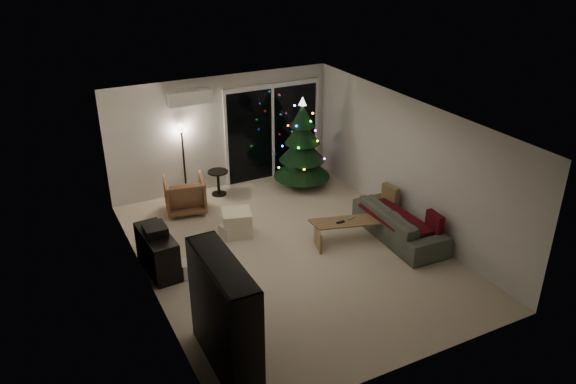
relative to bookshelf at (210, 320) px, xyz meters
name	(u,v)px	position (x,y,z in m)	size (l,w,h in m)	color
room	(277,167)	(2.71, 3.62, 0.22)	(6.50, 7.51, 2.60)	beige
bookshelf	(210,320)	(0.00, 0.00, 0.00)	(0.40, 1.59, 1.59)	black
media_cabinet	(158,252)	(0.00, 2.65, -0.44)	(0.42, 1.13, 0.70)	black
stereo	(155,230)	(0.00, 2.65, -0.02)	(0.36, 0.42, 0.15)	black
armchair	(185,195)	(1.08, 4.54, -0.43)	(0.78, 0.81, 0.73)	brown
ottoman	(237,223)	(1.66, 3.19, -0.56)	(0.53, 0.53, 0.48)	beige
cardboard_box_a	(192,267)	(0.45, 2.26, -0.66)	(0.38, 0.29, 0.27)	beige
cardboard_box_b	(231,231)	(1.50, 3.15, -0.67)	(0.37, 0.28, 0.26)	beige
side_table	(218,183)	(1.96, 4.99, -0.52)	(0.44, 0.44, 0.55)	black
floor_lamp	(184,162)	(1.33, 5.29, -0.02)	(0.25, 0.25, 1.56)	black
sofa	(399,223)	(4.30, 1.70, -0.49)	(2.07, 0.81, 0.60)	#51574D
sofa_throw	(396,218)	(4.20, 1.70, -0.36)	(0.65, 1.49, 0.05)	#3E0705
cushion_a	(390,195)	(4.55, 2.35, -0.25)	(0.12, 0.40, 0.40)	olive
cushion_b	(435,223)	(4.55, 1.05, -0.25)	(0.12, 0.40, 0.40)	#3E0705
coffee_table	(347,231)	(3.38, 2.04, -0.59)	(1.29, 0.45, 0.41)	olive
remote_a	(341,222)	(3.23, 2.04, -0.37)	(0.16, 0.05, 0.02)	black
remote_b	(351,218)	(3.48, 2.09, -0.37)	(0.15, 0.04, 0.02)	slate
christmas_tree	(302,143)	(3.79, 4.59, 0.23)	(1.27, 1.27, 2.04)	#133317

